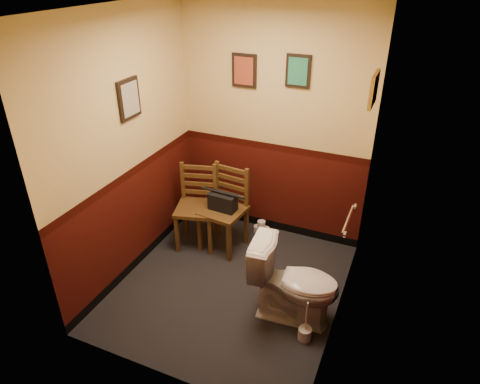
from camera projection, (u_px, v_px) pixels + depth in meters
floor at (231, 286)px, 4.49m from camera, size 2.20×2.40×0.00m
ceiling at (227, 8)px, 3.18m from camera, size 2.20×2.40×0.00m
wall_back at (273, 127)px, 4.80m from camera, size 2.20×0.00×2.70m
wall_front at (155, 243)px, 2.87m from camera, size 2.20×0.00×2.70m
wall_left at (128, 151)px, 4.22m from camera, size 0.00×2.40×2.70m
wall_right at (353, 194)px, 3.46m from camera, size 0.00×2.40×2.70m
grab_bar at (349, 219)px, 3.86m from camera, size 0.05×0.56×0.06m
framed_print_back_a at (244, 71)px, 4.61m from camera, size 0.28×0.04×0.36m
framed_print_back_b at (298, 71)px, 4.38m from camera, size 0.26×0.04×0.34m
framed_print_left at (129, 99)px, 4.05m from camera, size 0.04×0.30×0.38m
framed_print_right at (374, 89)px, 3.61m from camera, size 0.04×0.34×0.28m
toilet at (295, 283)px, 3.92m from camera, size 0.86×0.53×0.81m
toilet_brush at (305, 333)px, 3.84m from camera, size 0.12×0.12×0.43m
chair_left at (197, 206)px, 4.97m from camera, size 0.55×0.55×0.96m
chair_right at (225, 209)px, 4.90m from camera, size 0.51×0.51×0.99m
handbag at (223, 202)px, 4.80m from camera, size 0.32×0.18×0.23m
tp_stack at (261, 228)px, 5.31m from camera, size 0.20×0.11×0.18m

